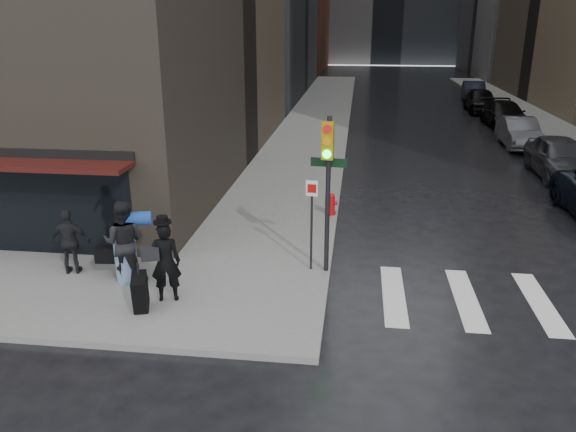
{
  "coord_description": "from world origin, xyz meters",
  "views": [
    {
      "loc": [
        2.53,
        -10.72,
        5.92
      ],
      "look_at": [
        0.89,
        2.41,
        1.3
      ],
      "focal_mm": 35.0,
      "sensor_mm": 36.0,
      "label": 1
    }
  ],
  "objects_px": {
    "parked_car_2": "(519,133)",
    "fire_hydrant": "(331,205)",
    "man_jeans": "(124,242)",
    "parked_car_1": "(560,157)",
    "traffic_light": "(326,175)",
    "parked_car_3": "(504,114)",
    "parked_car_5": "(474,91)",
    "man_overcoat": "(160,267)",
    "parked_car_4": "(481,100)",
    "man_greycoat": "(70,242)"
  },
  "relations": [
    {
      "from": "parked_car_2",
      "to": "fire_hydrant",
      "type": "bearing_deg",
      "value": -124.33
    },
    {
      "from": "man_jeans",
      "to": "parked_car_1",
      "type": "bearing_deg",
      "value": -143.9
    },
    {
      "from": "man_jeans",
      "to": "traffic_light",
      "type": "xyz_separation_m",
      "value": [
        4.53,
        1.09,
        1.44
      ]
    },
    {
      "from": "parked_car_3",
      "to": "parked_car_5",
      "type": "bearing_deg",
      "value": 86.78
    },
    {
      "from": "man_overcoat",
      "to": "parked_car_2",
      "type": "xyz_separation_m",
      "value": [
        11.94,
        18.12,
        -0.26
      ]
    },
    {
      "from": "parked_car_2",
      "to": "parked_car_5",
      "type": "xyz_separation_m",
      "value": [
        0.9,
        17.01,
        0.02
      ]
    },
    {
      "from": "parked_car_1",
      "to": "parked_car_4",
      "type": "relative_size",
      "value": 1.02
    },
    {
      "from": "man_jeans",
      "to": "parked_car_1",
      "type": "relative_size",
      "value": 0.42
    },
    {
      "from": "parked_car_5",
      "to": "traffic_light",
      "type": "bearing_deg",
      "value": -100.79
    },
    {
      "from": "man_greycoat",
      "to": "parked_car_3",
      "type": "xyz_separation_m",
      "value": [
        15.17,
        22.62,
        -0.23
      ]
    },
    {
      "from": "fire_hydrant",
      "to": "parked_car_5",
      "type": "distance_m",
      "value": 30.38
    },
    {
      "from": "parked_car_2",
      "to": "parked_car_4",
      "type": "xyz_separation_m",
      "value": [
        0.34,
        11.34,
        0.07
      ]
    },
    {
      "from": "man_greycoat",
      "to": "parked_car_1",
      "type": "bearing_deg",
      "value": -152.28
    },
    {
      "from": "man_jeans",
      "to": "parked_car_1",
      "type": "xyz_separation_m",
      "value": [
        13.2,
        11.56,
        -0.34
      ]
    },
    {
      "from": "parked_car_2",
      "to": "parked_car_4",
      "type": "distance_m",
      "value": 11.34
    },
    {
      "from": "man_jeans",
      "to": "parked_car_2",
      "type": "xyz_separation_m",
      "value": [
        13.09,
        17.23,
        -0.43
      ]
    },
    {
      "from": "fire_hydrant",
      "to": "man_greycoat",
      "type": "bearing_deg",
      "value": -139.36
    },
    {
      "from": "traffic_light",
      "to": "man_jeans",
      "type": "bearing_deg",
      "value": -160.93
    },
    {
      "from": "man_overcoat",
      "to": "parked_car_1",
      "type": "relative_size",
      "value": 0.42
    },
    {
      "from": "parked_car_2",
      "to": "parked_car_3",
      "type": "distance_m",
      "value": 5.7
    },
    {
      "from": "fire_hydrant",
      "to": "parked_car_5",
      "type": "xyz_separation_m",
      "value": [
        9.52,
        28.85,
        0.28
      ]
    },
    {
      "from": "parked_car_4",
      "to": "parked_car_5",
      "type": "xyz_separation_m",
      "value": [
        0.56,
        5.67,
        -0.05
      ]
    },
    {
      "from": "parked_car_5",
      "to": "parked_car_1",
      "type": "bearing_deg",
      "value": -86.86
    },
    {
      "from": "parked_car_4",
      "to": "parked_car_3",
      "type": "bearing_deg",
      "value": -85.29
    },
    {
      "from": "parked_car_3",
      "to": "man_jeans",
      "type": "bearing_deg",
      "value": -122.57
    },
    {
      "from": "man_overcoat",
      "to": "fire_hydrant",
      "type": "distance_m",
      "value": 7.11
    },
    {
      "from": "traffic_light",
      "to": "parked_car_3",
      "type": "bearing_deg",
      "value": 72.78
    },
    {
      "from": "man_jeans",
      "to": "parked_car_4",
      "type": "xyz_separation_m",
      "value": [
        13.43,
        28.57,
        -0.35
      ]
    },
    {
      "from": "parked_car_5",
      "to": "man_overcoat",
      "type": "bearing_deg",
      "value": -104.94
    },
    {
      "from": "parked_car_1",
      "to": "parked_car_2",
      "type": "bearing_deg",
      "value": 91.84
    },
    {
      "from": "fire_hydrant",
      "to": "parked_car_1",
      "type": "height_order",
      "value": "parked_car_1"
    },
    {
      "from": "parked_car_3",
      "to": "parked_car_5",
      "type": "xyz_separation_m",
      "value": [
        0.3,
        11.34,
        0.01
      ]
    },
    {
      "from": "man_overcoat",
      "to": "parked_car_4",
      "type": "xyz_separation_m",
      "value": [
        12.28,
        29.46,
        -0.18
      ]
    },
    {
      "from": "man_jeans",
      "to": "man_overcoat",
      "type": "bearing_deg",
      "value": 137.37
    },
    {
      "from": "man_jeans",
      "to": "parked_car_5",
      "type": "relative_size",
      "value": 0.44
    },
    {
      "from": "fire_hydrant",
      "to": "parked_car_1",
      "type": "distance_m",
      "value": 10.7
    },
    {
      "from": "man_greycoat",
      "to": "parked_car_3",
      "type": "height_order",
      "value": "man_greycoat"
    },
    {
      "from": "fire_hydrant",
      "to": "man_overcoat",
      "type": "bearing_deg",
      "value": -117.88
    },
    {
      "from": "parked_car_4",
      "to": "traffic_light",
      "type": "bearing_deg",
      "value": -105.86
    },
    {
      "from": "parked_car_5",
      "to": "parked_car_2",
      "type": "bearing_deg",
      "value": -87.89
    },
    {
      "from": "fire_hydrant",
      "to": "parked_car_1",
      "type": "xyz_separation_m",
      "value": [
        8.73,
        6.18,
        0.34
      ]
    },
    {
      "from": "man_jeans",
      "to": "parked_car_3",
      "type": "relative_size",
      "value": 0.4
    },
    {
      "from": "man_jeans",
      "to": "parked_car_5",
      "type": "height_order",
      "value": "man_jeans"
    },
    {
      "from": "man_greycoat",
      "to": "parked_car_3",
      "type": "distance_m",
      "value": 27.23
    },
    {
      "from": "man_jeans",
      "to": "parked_car_3",
      "type": "bearing_deg",
      "value": -125.98
    },
    {
      "from": "man_overcoat",
      "to": "parked_car_5",
      "type": "bearing_deg",
      "value": -126.61
    },
    {
      "from": "man_overcoat",
      "to": "parked_car_5",
      "type": "xyz_separation_m",
      "value": [
        12.84,
        35.12,
        -0.24
      ]
    },
    {
      "from": "man_greycoat",
      "to": "parked_car_3",
      "type": "bearing_deg",
      "value": -133.67
    },
    {
      "from": "man_greycoat",
      "to": "parked_car_5",
      "type": "distance_m",
      "value": 37.32
    },
    {
      "from": "traffic_light",
      "to": "fire_hydrant",
      "type": "relative_size",
      "value": 5.43
    }
  ]
}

